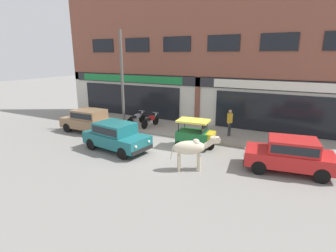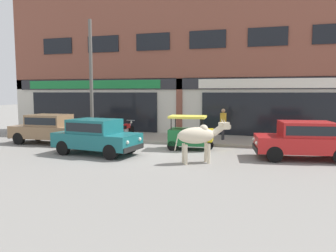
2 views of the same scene
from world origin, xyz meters
TOP-DOWN VIEW (x-y plane):
  - ground_plane at (0.00, 0.00)m, footprint 90.00×90.00m
  - sidewalk at (0.00, 3.91)m, footprint 19.00×3.43m
  - shop_building at (0.01, 5.89)m, footprint 23.00×1.40m
  - cow at (2.55, -1.59)m, footprint 1.91×1.34m
  - car_0 at (6.29, 0.18)m, footprint 3.75×2.05m
  - car_1 at (-1.86, -1.09)m, footprint 3.76×2.07m
  - car_2 at (-5.54, 0.81)m, footprint 3.62×1.63m
  - auto_rickshaw at (1.65, 1.14)m, footprint 2.03×1.27m
  - motorcycle_0 at (-3.66, 3.39)m, footprint 0.58×1.81m
  - motorcycle_1 at (-2.46, 3.31)m, footprint 0.53×1.81m
  - pedestrian at (2.81, 3.66)m, footprint 0.32×0.50m
  - utility_pole at (-4.04, 2.50)m, footprint 0.18×0.18m

SIDE VIEW (x-z plane):
  - ground_plane at x=0.00m, z-range 0.00..0.00m
  - sidewalk at x=0.00m, z-range 0.00..0.13m
  - motorcycle_0 at x=-3.66m, z-range 0.08..0.95m
  - motorcycle_1 at x=-2.46m, z-range 0.08..0.95m
  - auto_rickshaw at x=1.65m, z-range -0.10..1.42m
  - car_0 at x=6.29m, z-range 0.08..1.54m
  - car_1 at x=-1.86m, z-range 0.08..1.54m
  - car_2 at x=-5.54m, z-range 0.08..1.54m
  - cow at x=2.55m, z-range 0.20..1.81m
  - pedestrian at x=2.81m, z-range 0.31..1.91m
  - utility_pole at x=-4.04m, z-range 0.13..6.35m
  - shop_building at x=0.01m, z-range -0.21..9.02m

